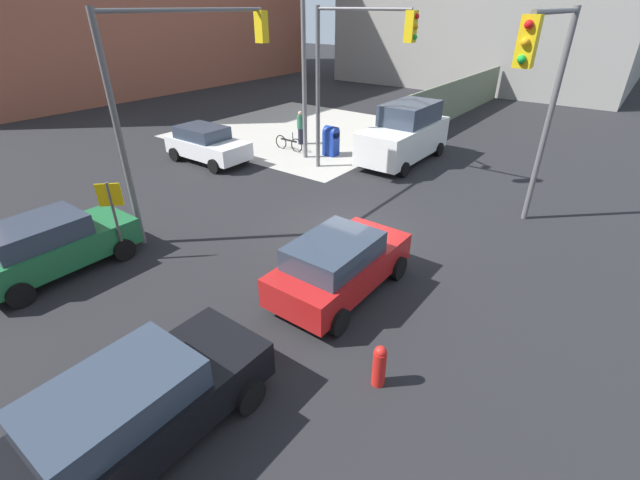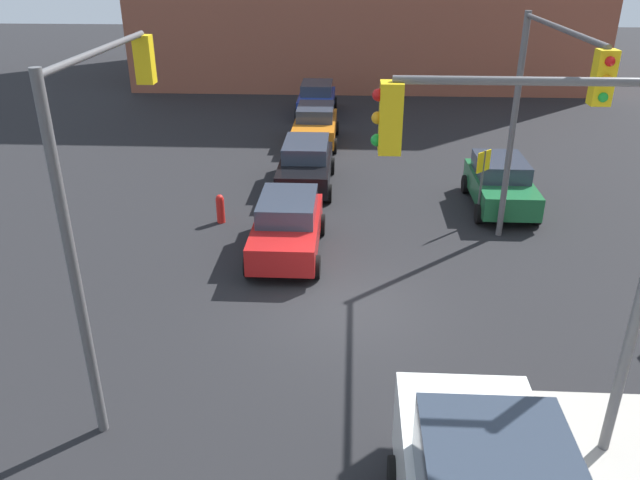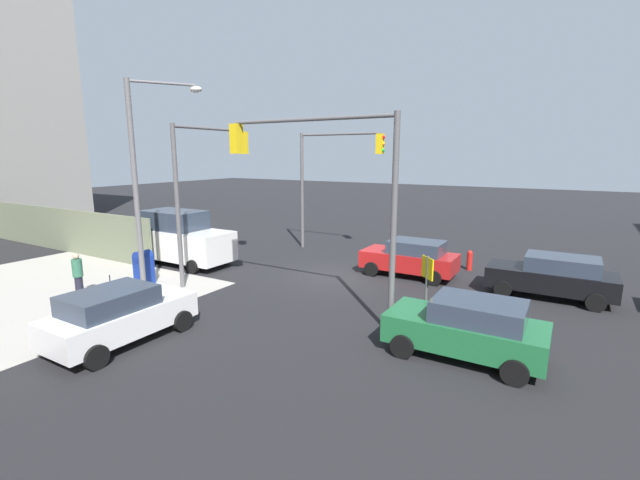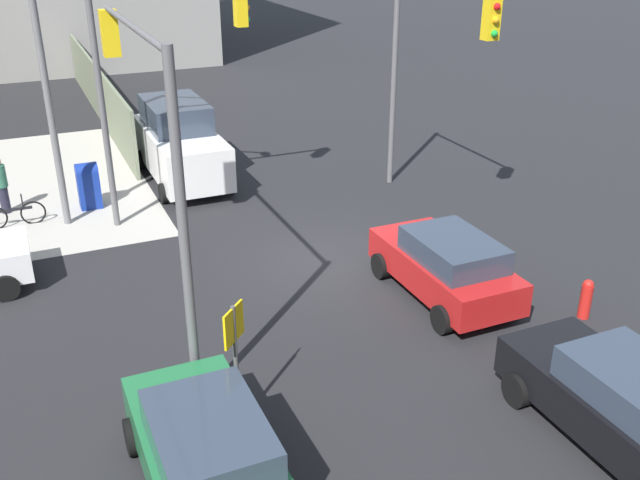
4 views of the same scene
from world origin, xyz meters
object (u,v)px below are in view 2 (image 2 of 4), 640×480
object	(u,v)px
traffic_signal_ne_corner	(550,207)
coupe_black	(306,164)
traffic_signal_nw_corner	(542,100)
fire_hydrant	(220,208)
sedan_blue	(317,98)
coupe_green	(500,183)
traffic_signal_se_corner	(105,156)
coupe_orange	(315,124)
hatchback_red	(287,226)

from	to	relation	value
traffic_signal_ne_corner	coupe_black	xyz separation A→B (m)	(-13.01, -4.60, -3.72)
traffic_signal_nw_corner	fire_hydrant	xyz separation A→B (m)	(-2.89, -8.70, -4.19)
traffic_signal_nw_corner	sedan_blue	bearing A→B (deg)	-159.43
fire_hydrant	coupe_green	bearing A→B (deg)	101.30
traffic_signal_nw_corner	traffic_signal_se_corner	distance (m)	10.15
coupe_orange	sedan_blue	world-z (taller)	same
traffic_signal_se_corner	sedan_blue	bearing A→B (deg)	173.38
fire_hydrant	sedan_blue	xyz separation A→B (m)	(-14.32, 2.24, 0.36)
traffic_signal_nw_corner	traffic_signal_ne_corner	world-z (taller)	same
coupe_orange	hatchback_red	bearing A→B (deg)	-0.67
traffic_signal_nw_corner	traffic_signal_se_corner	world-z (taller)	same
hatchback_red	traffic_signal_ne_corner	bearing A→B (deg)	32.33
hatchback_red	traffic_signal_nw_corner	bearing A→B (deg)	82.50
coupe_green	coupe_orange	xyz separation A→B (m)	(-7.27, -6.65, 0.00)
coupe_green	sedan_blue	world-z (taller)	same
traffic_signal_se_corner	traffic_signal_ne_corner	xyz separation A→B (m)	(1.92, 7.37, -0.04)
traffic_signal_nw_corner	traffic_signal_ne_corner	size ratio (longest dim) A/B	1.00
traffic_signal_ne_corner	coupe_black	size ratio (longest dim) A/B	1.48
fire_hydrant	sedan_blue	world-z (taller)	sedan_blue
traffic_signal_ne_corner	coupe_black	distance (m)	14.29
traffic_signal_ne_corner	hatchback_red	xyz separation A→B (m)	(-7.45, -4.71, -3.72)
fire_hydrant	traffic_signal_se_corner	bearing A→B (deg)	-2.27
traffic_signal_nw_corner	fire_hydrant	size ratio (longest dim) A/B	6.91
coupe_orange	sedan_blue	bearing A→B (deg)	-177.33
sedan_blue	hatchback_red	size ratio (longest dim) A/B	1.00
coupe_green	traffic_signal_ne_corner	bearing A→B (deg)	-10.34
coupe_green	coupe_black	bearing A→B (deg)	-104.17
coupe_green	fire_hydrant	bearing A→B (deg)	-78.70
traffic_signal_se_corner	hatchback_red	world-z (taller)	traffic_signal_se_corner
traffic_signal_nw_corner	coupe_green	bearing A→B (deg)	174.73
traffic_signal_se_corner	coupe_orange	distance (m)	17.32
fire_hydrant	sedan_blue	size ratio (longest dim) A/B	0.23
traffic_signal_se_corner	sedan_blue	world-z (taller)	traffic_signal_se_corner
coupe_orange	traffic_signal_ne_corner	bearing A→B (deg)	13.85
fire_hydrant	coupe_black	size ratio (longest dim) A/B	0.21
coupe_green	coupe_orange	bearing A→B (deg)	-137.55
coupe_green	traffic_signal_se_corner	bearing A→B (deg)	-45.08
coupe_black	sedan_blue	bearing A→B (deg)	-178.81
coupe_orange	sedan_blue	distance (m)	5.23
fire_hydrant	coupe_green	xyz separation A→B (m)	(-1.82, 9.13, 0.36)
traffic_signal_ne_corner	coupe_black	world-z (taller)	traffic_signal_ne_corner
traffic_signal_se_corner	fire_hydrant	bearing A→B (deg)	177.73
traffic_signal_ne_corner	fire_hydrant	distance (m)	12.52
coupe_black	hatchback_red	size ratio (longest dim) A/B	1.07
traffic_signal_se_corner	coupe_green	world-z (taller)	traffic_signal_se_corner
traffic_signal_nw_corner	sedan_blue	xyz separation A→B (m)	(-17.21, -6.46, -3.83)
traffic_signal_ne_corner	fire_hydrant	xyz separation A→B (m)	(-9.50, -7.07, -4.08)
coupe_black	coupe_orange	xyz separation A→B (m)	(-5.58, 0.02, -0.00)
traffic_signal_se_corner	coupe_green	bearing A→B (deg)	134.92
traffic_signal_nw_corner	hatchback_red	xyz separation A→B (m)	(-0.84, -6.34, -3.83)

